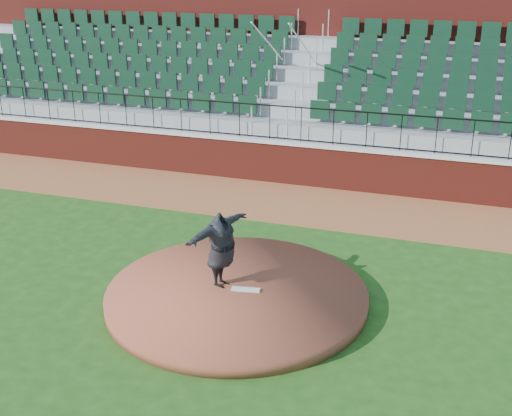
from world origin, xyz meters
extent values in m
plane|color=#1D4614|center=(0.00, 0.00, 0.00)|extent=(90.00, 90.00, 0.00)
cube|color=brown|center=(0.00, 5.40, 0.01)|extent=(34.00, 3.20, 0.01)
cube|color=maroon|center=(0.00, 7.00, 0.60)|extent=(34.00, 0.35, 1.20)
cube|color=#B7B7B7|center=(0.00, 7.00, 1.25)|extent=(34.00, 0.45, 0.10)
cube|color=maroon|center=(0.00, 12.52, 2.75)|extent=(34.00, 0.50, 5.50)
cylinder|color=brown|center=(0.20, -0.27, 0.12)|extent=(5.14, 5.14, 0.25)
cube|color=silver|center=(0.37, -0.23, 0.27)|extent=(0.58, 0.23, 0.04)
imported|color=black|center=(-0.16, -0.17, 1.03)|extent=(0.97, 1.98, 1.55)
camera|label=1|loc=(4.21, -11.01, 6.41)|focal=46.19mm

